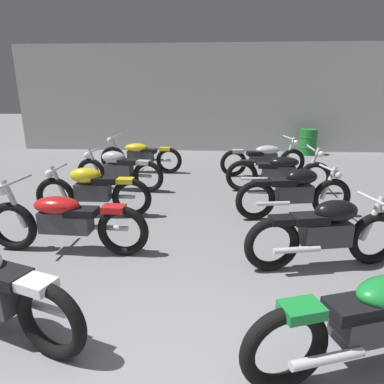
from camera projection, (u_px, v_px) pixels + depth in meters
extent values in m
cube|color=#B2B2AD|center=(204.00, 99.00, 11.57)|extent=(13.21, 0.24, 3.60)
torus|color=black|center=(51.00, 321.00, 2.58)|extent=(0.67, 0.32, 0.67)
cube|color=black|center=(5.00, 276.00, 2.65)|extent=(0.46, 0.36, 0.10)
cube|color=white|center=(36.00, 284.00, 2.53)|extent=(0.33, 0.28, 0.08)
cylinder|color=silver|center=(40.00, 306.00, 2.79)|extent=(0.54, 0.25, 0.07)
torus|color=black|center=(13.00, 226.00, 4.39)|extent=(0.67, 0.14, 0.67)
torus|color=black|center=(123.00, 231.00, 4.24)|extent=(0.67, 0.14, 0.67)
cylinder|color=silver|center=(15.00, 204.00, 4.29)|extent=(0.28, 0.08, 0.66)
cube|color=#38383D|center=(66.00, 222.00, 4.28)|extent=(0.67, 0.27, 0.28)
ellipsoid|color=red|center=(57.00, 205.00, 4.23)|extent=(0.61, 0.35, 0.22)
cube|color=black|center=(81.00, 212.00, 4.22)|extent=(0.41, 0.26, 0.10)
cube|color=red|center=(114.00, 209.00, 4.16)|extent=(0.29, 0.21, 0.08)
cylinder|color=silver|center=(15.00, 181.00, 4.19)|extent=(0.07, 0.68, 0.04)
sphere|color=white|center=(2.00, 190.00, 4.25)|extent=(0.14, 0.14, 0.14)
cylinder|color=silver|center=(108.00, 228.00, 4.39)|extent=(0.55, 0.09, 0.07)
torus|color=black|center=(56.00, 197.00, 5.62)|extent=(0.67, 0.12, 0.67)
torus|color=black|center=(132.00, 198.00, 5.56)|extent=(0.67, 0.12, 0.67)
cylinder|color=silver|center=(59.00, 182.00, 5.54)|extent=(0.24, 0.07, 0.56)
cube|color=#38383D|center=(93.00, 192.00, 5.56)|extent=(0.58, 0.25, 0.28)
ellipsoid|color=yellow|center=(86.00, 175.00, 5.48)|extent=(0.52, 0.29, 0.26)
cube|color=black|center=(105.00, 180.00, 5.49)|extent=(0.40, 0.25, 0.10)
cube|color=yellow|center=(125.00, 181.00, 5.48)|extent=(0.28, 0.20, 0.08)
cylinder|color=silver|center=(60.00, 167.00, 5.46)|extent=(0.04, 0.48, 0.04)
sphere|color=white|center=(49.00, 174.00, 5.50)|extent=(0.14, 0.14, 0.14)
cylinder|color=silver|center=(119.00, 197.00, 5.70)|extent=(0.55, 0.08, 0.07)
torus|color=black|center=(91.00, 174.00, 7.21)|extent=(0.68, 0.21, 0.67)
torus|color=black|center=(148.00, 177.00, 6.95)|extent=(0.68, 0.21, 0.67)
cylinder|color=silver|center=(94.00, 162.00, 7.12)|extent=(0.25, 0.11, 0.56)
cube|color=#38383D|center=(119.00, 171.00, 7.05)|extent=(0.60, 0.33, 0.28)
ellipsoid|color=#B7B7BC|center=(114.00, 157.00, 6.99)|extent=(0.56, 0.36, 0.26)
cube|color=black|center=(128.00, 162.00, 6.95)|extent=(0.43, 0.30, 0.10)
cube|color=#B7B7BC|center=(143.00, 162.00, 6.88)|extent=(0.31, 0.24, 0.08)
cylinder|color=silver|center=(95.00, 150.00, 7.04)|extent=(0.11, 0.48, 0.04)
sphere|color=white|center=(87.00, 155.00, 7.11)|extent=(0.14, 0.14, 0.14)
cylinder|color=silver|center=(139.00, 176.00, 7.13)|extent=(0.55, 0.15, 0.07)
torus|color=black|center=(113.00, 159.00, 8.75)|extent=(0.68, 0.16, 0.67)
torus|color=black|center=(169.00, 161.00, 8.57)|extent=(0.68, 0.16, 0.67)
cylinder|color=silver|center=(115.00, 148.00, 8.65)|extent=(0.28, 0.09, 0.66)
cube|color=#38383D|center=(141.00, 156.00, 8.63)|extent=(0.68, 0.29, 0.28)
ellipsoid|color=yellow|center=(137.00, 148.00, 8.58)|extent=(0.62, 0.36, 0.22)
cube|color=black|center=(149.00, 151.00, 8.56)|extent=(0.42, 0.27, 0.10)
cube|color=yellow|center=(165.00, 149.00, 8.49)|extent=(0.29, 0.22, 0.08)
cylinder|color=silver|center=(117.00, 136.00, 8.56)|extent=(0.08, 0.68, 0.04)
sphere|color=white|center=(110.00, 140.00, 8.62)|extent=(0.14, 0.14, 0.14)
cylinder|color=silver|center=(161.00, 160.00, 8.73)|extent=(0.55, 0.11, 0.07)
torus|color=black|center=(284.00, 349.00, 2.30)|extent=(0.67, 0.31, 0.67)
cube|color=#38383D|center=(378.00, 320.00, 2.44)|extent=(0.70, 0.43, 0.28)
cube|color=black|center=(355.00, 308.00, 2.35)|extent=(0.45, 0.35, 0.10)
cube|color=#197F33|center=(302.00, 310.00, 2.23)|extent=(0.33, 0.28, 0.08)
cylinder|color=silver|center=(327.00, 359.00, 2.24)|extent=(0.55, 0.23, 0.07)
torus|color=black|center=(375.00, 238.00, 4.03)|extent=(0.68, 0.23, 0.67)
torus|color=black|center=(272.00, 244.00, 3.87)|extent=(0.68, 0.23, 0.67)
cylinder|color=silver|center=(372.00, 219.00, 3.94)|extent=(0.25, 0.11, 0.56)
cube|color=#38383D|center=(325.00, 234.00, 3.92)|extent=(0.61, 0.34, 0.28)
ellipsoid|color=black|center=(336.00, 211.00, 3.85)|extent=(0.56, 0.37, 0.26)
cube|color=black|center=(309.00, 219.00, 3.83)|extent=(0.44, 0.31, 0.10)
cube|color=black|center=(282.00, 220.00, 3.79)|extent=(0.31, 0.25, 0.08)
cylinder|color=silver|center=(371.00, 198.00, 3.86)|extent=(0.13, 0.48, 0.04)
cylinder|color=silver|center=(297.00, 250.00, 3.78)|extent=(0.55, 0.17, 0.07)
torus|color=black|center=(331.00, 198.00, 5.56)|extent=(0.68, 0.21, 0.67)
torus|color=black|center=(255.00, 200.00, 5.44)|extent=(0.68, 0.21, 0.67)
cylinder|color=silver|center=(328.00, 183.00, 5.47)|extent=(0.25, 0.11, 0.56)
cube|color=#38383D|center=(294.00, 193.00, 5.47)|extent=(0.60, 0.33, 0.28)
ellipsoid|color=black|center=(302.00, 177.00, 5.40)|extent=(0.56, 0.36, 0.26)
cube|color=black|center=(282.00, 182.00, 5.39)|extent=(0.43, 0.30, 0.10)
cube|color=black|center=(262.00, 183.00, 5.36)|extent=(0.31, 0.24, 0.08)
cylinder|color=silver|center=(327.00, 168.00, 5.39)|extent=(0.11, 0.48, 0.04)
sphere|color=white|center=(338.00, 175.00, 5.45)|extent=(0.14, 0.14, 0.14)
cylinder|color=silver|center=(273.00, 204.00, 5.34)|extent=(0.55, 0.16, 0.07)
torus|color=black|center=(315.00, 178.00, 6.85)|extent=(0.67, 0.14, 0.67)
torus|color=black|center=(242.00, 176.00, 7.01)|extent=(0.67, 0.14, 0.67)
cylinder|color=silver|center=(313.00, 163.00, 6.77)|extent=(0.28, 0.08, 0.66)
cube|color=#38383D|center=(278.00, 172.00, 6.90)|extent=(0.67, 0.27, 0.28)
ellipsoid|color=black|center=(284.00, 162.00, 6.82)|extent=(0.62, 0.35, 0.22)
cube|color=black|center=(268.00, 165.00, 6.88)|extent=(0.41, 0.26, 0.10)
cube|color=black|center=(247.00, 162.00, 6.91)|extent=(0.29, 0.21, 0.08)
cylinder|color=silver|center=(311.00, 148.00, 6.68)|extent=(0.07, 0.68, 0.04)
sphere|color=white|center=(321.00, 154.00, 6.70)|extent=(0.14, 0.14, 0.14)
cylinder|color=silver|center=(254.00, 179.00, 6.86)|extent=(0.55, 0.10, 0.07)
torus|color=black|center=(292.00, 162.00, 8.39)|extent=(0.68, 0.21, 0.67)
torus|color=black|center=(233.00, 163.00, 8.25)|extent=(0.68, 0.21, 0.67)
cylinder|color=silver|center=(290.00, 150.00, 8.29)|extent=(0.28, 0.11, 0.66)
cube|color=#38383D|center=(263.00, 159.00, 8.29)|extent=(0.69, 0.34, 0.28)
ellipsoid|color=#B7B7BC|center=(268.00, 150.00, 8.24)|extent=(0.64, 0.41, 0.22)
cube|color=black|center=(255.00, 153.00, 8.23)|extent=(0.43, 0.30, 0.10)
cube|color=#B7B7BC|center=(238.00, 151.00, 8.17)|extent=(0.31, 0.24, 0.08)
cylinder|color=silver|center=(288.00, 138.00, 8.20)|extent=(0.14, 0.68, 0.04)
sphere|color=white|center=(296.00, 142.00, 8.25)|extent=(0.14, 0.14, 0.14)
cylinder|color=silver|center=(245.00, 165.00, 8.16)|extent=(0.55, 0.16, 0.07)
cylinder|color=#1E722D|center=(308.00, 142.00, 11.12)|extent=(0.56, 0.56, 0.85)
torus|color=#1E722D|center=(308.00, 137.00, 11.08)|extent=(0.59, 0.59, 0.03)
torus|color=#1E722D|center=(307.00, 147.00, 11.17)|extent=(0.59, 0.59, 0.03)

